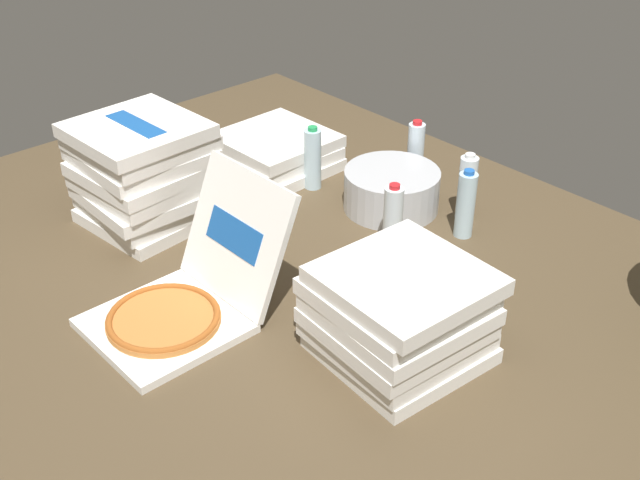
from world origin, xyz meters
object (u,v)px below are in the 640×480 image
Objects in this scene: pizza_stack_left_far at (145,174)px; water_bottle_1 at (467,187)px; pizza_stack_right_near at (399,315)px; ice_bucket at (392,190)px; water_bottle_3 at (393,220)px; pizza_stack_right_mid at (276,152)px; water_bottle_2 at (415,152)px; open_pizza_box at (186,296)px; water_bottle_0 at (466,205)px; water_bottle_4 at (313,159)px.

water_bottle_1 is at bearing 49.03° from pizza_stack_left_far.
pizza_stack_left_far is 1.12m from pizza_stack_right_near.
ice_bucket is 1.39× the size of water_bottle_3.
water_bottle_2 is (0.45, 0.33, 0.05)m from pizza_stack_right_mid.
water_bottle_0 is at bearing 75.82° from open_pizza_box.
pizza_stack_left_far is at bearing -174.26° from pizza_stack_right_near.
pizza_stack_left_far is at bearing 158.45° from open_pizza_box.
water_bottle_3 is (0.30, -0.44, 0.00)m from water_bottle_2.
water_bottle_3 and water_bottle_4 have the same top height.
ice_bucket is at bearing 133.95° from water_bottle_3.
pizza_stack_right_near reaches higher than water_bottle_4.
pizza_stack_left_far reaches higher than pizza_stack_right_mid.
water_bottle_3 is at bearing -93.34° from water_bottle_1.
pizza_stack_right_mid is at bearing 171.69° from water_bottle_3.
pizza_stack_left_far is 1.76× the size of water_bottle_0.
water_bottle_2 is at bearing 97.08° from open_pizza_box.
water_bottle_4 is (0.22, -0.00, 0.05)m from pizza_stack_right_mid.
pizza_stack_right_near is at bearing -65.80° from water_bottle_0.
pizza_stack_right_mid is 0.86m from water_bottle_0.
pizza_stack_left_far reaches higher than pizza_stack_right_near.
water_bottle_1 is at bearing 24.90° from water_bottle_4.
water_bottle_4 is (-0.62, -0.15, 0.00)m from water_bottle_0.
open_pizza_box is 2.24× the size of water_bottle_3.
water_bottle_3 is at bearing -46.05° from ice_bucket.
ice_bucket is 1.39× the size of water_bottle_2.
ice_bucket is 1.39× the size of water_bottle_4.
water_bottle_1 is (0.17, 1.09, 0.04)m from open_pizza_box.
pizza_stack_left_far is 1.04m from water_bottle_2.
water_bottle_0 is (-0.29, 0.65, -0.02)m from pizza_stack_right_near.
water_bottle_0 is (0.85, 0.15, 0.05)m from pizza_stack_right_mid.
pizza_stack_right_mid is 0.96× the size of pizza_stack_left_far.
water_bottle_1 is (-0.08, 0.10, 0.00)m from water_bottle_0.
water_bottle_0 reaches higher than pizza_stack_right_mid.
water_bottle_3 is at bearing -11.72° from water_bottle_4.
open_pizza_box reaches higher than water_bottle_4.
water_bottle_2 is at bearing 165.79° from water_bottle_1.
water_bottle_3 is at bearing -8.31° from pizza_stack_right_mid.
open_pizza_box is 1.26× the size of pizza_stack_right_near.
water_bottle_3 is at bearing 34.53° from pizza_stack_left_far.
ice_bucket is at bearing 18.22° from water_bottle_4.
water_bottle_1 is at bearing 80.97° from open_pizza_box.
pizza_stack_right_near reaches higher than ice_bucket.
pizza_stack_right_mid is at bearing -169.16° from ice_bucket.
pizza_stack_right_mid is (-0.60, 0.84, -0.01)m from open_pizza_box.
pizza_stack_right_mid is at bearing 91.99° from pizza_stack_left_far.
open_pizza_box is at bearing -101.80° from water_bottle_3.
pizza_stack_right_near is at bearing -28.56° from water_bottle_4.
pizza_stack_left_far is at bearing -114.52° from water_bottle_2.
open_pizza_box is 2.24× the size of water_bottle_0.
pizza_stack_right_near reaches higher than water_bottle_3.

